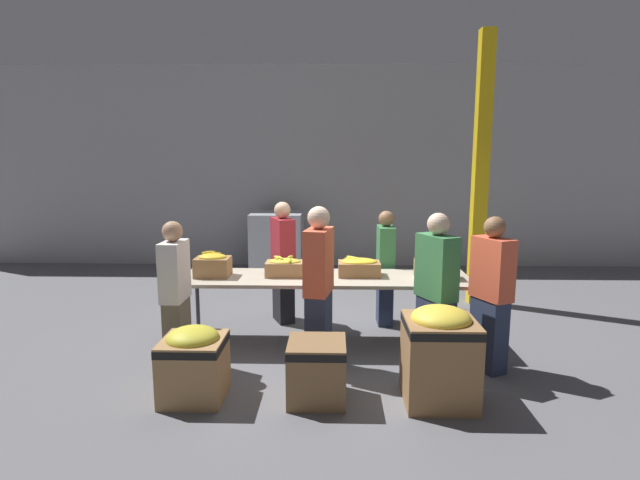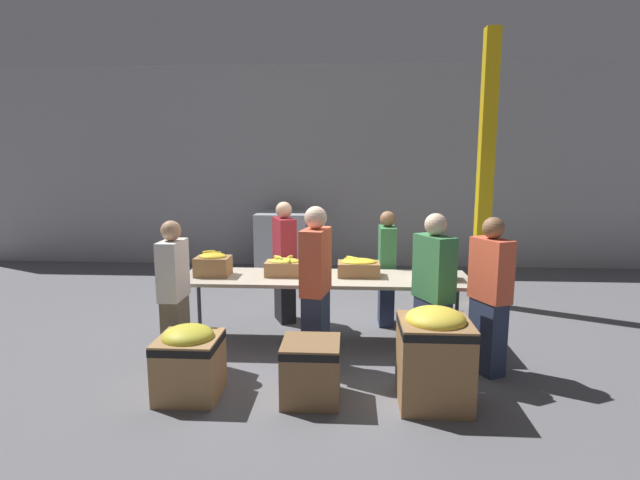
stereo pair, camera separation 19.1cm
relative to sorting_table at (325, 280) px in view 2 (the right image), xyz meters
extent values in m
plane|color=slate|center=(0.00, 0.00, -0.77)|extent=(30.00, 30.00, 0.00)
cube|color=#A8A8AD|center=(0.00, 4.40, 1.23)|extent=(16.00, 0.08, 4.00)
cube|color=#B2A893|center=(0.00, 0.00, 0.03)|extent=(3.39, 0.86, 0.04)
cylinder|color=#38383D|center=(-1.64, -0.37, -0.38)|extent=(0.05, 0.05, 0.77)
cylinder|color=#38383D|center=(1.64, -0.37, -0.38)|extent=(0.05, 0.05, 0.77)
cylinder|color=#38383D|center=(-1.64, 0.37, -0.38)|extent=(0.05, 0.05, 0.77)
cylinder|color=#38383D|center=(1.64, 0.37, -0.38)|extent=(0.05, 0.05, 0.77)
cube|color=olive|center=(-1.33, -0.02, 0.16)|extent=(0.40, 0.31, 0.23)
ellipsoid|color=gold|center=(-1.33, -0.02, 0.28)|extent=(0.32, 0.26, 0.08)
ellipsoid|color=gold|center=(-1.39, 0.06, 0.32)|extent=(0.17, 0.14, 0.05)
ellipsoid|color=gold|center=(-1.42, -0.01, 0.29)|extent=(0.12, 0.16, 0.05)
ellipsoid|color=gold|center=(-1.33, 0.02, 0.31)|extent=(0.09, 0.15, 0.04)
ellipsoid|color=gold|center=(-1.32, 0.06, 0.30)|extent=(0.15, 0.19, 0.04)
cube|color=#A37A4C|center=(-0.48, 0.03, 0.13)|extent=(0.45, 0.29, 0.17)
ellipsoid|color=gold|center=(-0.48, 0.03, 0.22)|extent=(0.37, 0.25, 0.07)
ellipsoid|color=gold|center=(-0.42, 0.11, 0.25)|extent=(0.10, 0.18, 0.05)
ellipsoid|color=gold|center=(-0.56, 0.06, 0.25)|extent=(0.08, 0.16, 0.04)
ellipsoid|color=gold|center=(-0.56, 0.04, 0.26)|extent=(0.17, 0.19, 0.05)
ellipsoid|color=gold|center=(-0.42, -0.02, 0.24)|extent=(0.07, 0.18, 0.05)
cube|color=olive|center=(0.40, 0.06, 0.13)|extent=(0.49, 0.32, 0.17)
ellipsoid|color=yellow|center=(0.40, 0.06, 0.22)|extent=(0.42, 0.28, 0.08)
ellipsoid|color=yellow|center=(0.32, 0.10, 0.26)|extent=(0.17, 0.19, 0.04)
ellipsoid|color=yellow|center=(0.31, 0.12, 0.24)|extent=(0.19, 0.08, 0.05)
ellipsoid|color=yellow|center=(0.33, 0.08, 0.24)|extent=(0.06, 0.22, 0.05)
cube|color=tan|center=(1.27, -0.04, 0.15)|extent=(0.44, 0.27, 0.21)
ellipsoid|color=gold|center=(1.27, -0.04, 0.27)|extent=(0.40, 0.22, 0.11)
ellipsoid|color=gold|center=(1.21, -0.10, 0.31)|extent=(0.22, 0.06, 0.06)
ellipsoid|color=gold|center=(1.30, 0.03, 0.30)|extent=(0.12, 0.19, 0.04)
cube|color=black|center=(-0.58, 0.78, -0.38)|extent=(0.33, 0.42, 0.77)
cube|color=maroon|center=(-0.58, 0.78, 0.32)|extent=(0.37, 0.49, 0.64)
sphere|color=#DBAD89|center=(-0.58, 0.78, 0.75)|extent=(0.22, 0.22, 0.22)
cube|color=#2D3856|center=(1.14, -0.79, -0.37)|extent=(0.36, 0.43, 0.79)
cube|color=#387A47|center=(1.14, -0.79, 0.35)|extent=(0.40, 0.50, 0.65)
sphere|color=beige|center=(1.14, -0.79, 0.78)|extent=(0.22, 0.22, 0.22)
cube|color=#2D3856|center=(1.71, -0.74, -0.38)|extent=(0.34, 0.42, 0.77)
cube|color=#EA5B3D|center=(1.71, -0.74, 0.32)|extent=(0.38, 0.49, 0.63)
sphere|color=#896042|center=(1.71, -0.74, 0.75)|extent=(0.22, 0.22, 0.22)
cube|color=#6B604C|center=(-1.54, -0.77, -0.40)|extent=(0.20, 0.36, 0.74)
cube|color=silver|center=(-1.54, -0.77, 0.28)|extent=(0.22, 0.42, 0.61)
sphere|color=tan|center=(-1.54, -0.77, 0.69)|extent=(0.21, 0.21, 0.21)
cube|color=#2D3856|center=(-0.05, -0.74, -0.36)|extent=(0.28, 0.42, 0.81)
cube|color=#EA5B3D|center=(-0.05, -0.74, 0.38)|extent=(0.31, 0.50, 0.67)
sphere|color=beige|center=(-0.05, -0.74, 0.84)|extent=(0.23, 0.23, 0.23)
cube|color=#2D3856|center=(0.78, 0.72, -0.41)|extent=(0.20, 0.35, 0.72)
cube|color=#387A47|center=(0.78, 0.72, 0.25)|extent=(0.21, 0.41, 0.59)
sphere|color=#896042|center=(0.78, 0.72, 0.65)|extent=(0.20, 0.20, 0.20)
cube|color=#A37A4C|center=(-1.18, -1.44, -0.48)|extent=(0.56, 0.56, 0.57)
cube|color=black|center=(-1.18, -1.44, -0.25)|extent=(0.56, 0.56, 0.07)
ellipsoid|color=gold|center=(-1.18, -1.44, -0.18)|extent=(0.48, 0.48, 0.20)
cube|color=olive|center=(-0.05, -1.44, -0.49)|extent=(0.52, 0.52, 0.56)
cube|color=black|center=(-0.05, -1.44, -0.26)|extent=(0.53, 0.53, 0.07)
cube|color=olive|center=(1.06, -1.44, -0.38)|extent=(0.63, 0.63, 0.77)
cube|color=black|center=(1.06, -1.44, -0.05)|extent=(0.63, 0.63, 0.07)
ellipsoid|color=yellow|center=(1.06, -1.44, 0.02)|extent=(0.53, 0.53, 0.22)
cube|color=yellow|center=(2.26, 1.75, 1.23)|extent=(0.21, 0.21, 4.00)
cube|color=olive|center=(-0.98, 3.64, -0.70)|extent=(1.05, 1.05, 0.13)
cube|color=#B2B7C1|center=(-0.98, 3.64, -0.12)|extent=(0.96, 0.96, 1.03)
camera|label=1|loc=(0.10, -5.73, 1.44)|focal=28.00mm
camera|label=2|loc=(0.29, -5.72, 1.44)|focal=28.00mm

